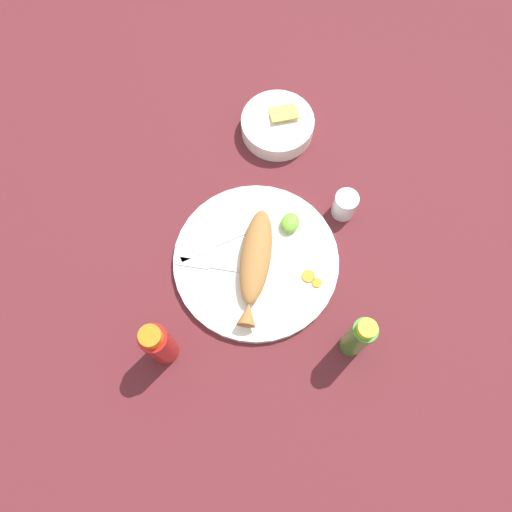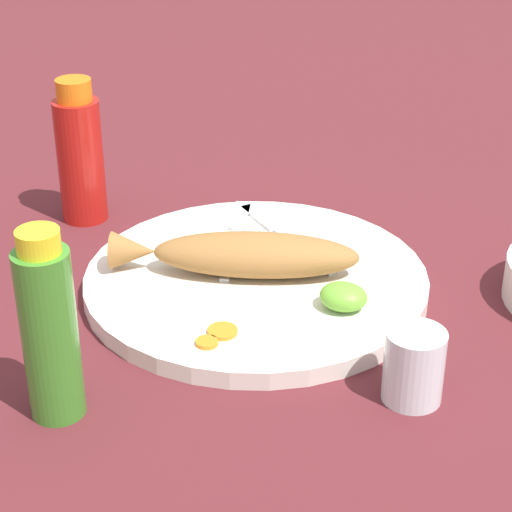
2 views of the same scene
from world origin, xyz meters
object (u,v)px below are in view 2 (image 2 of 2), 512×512
salt_cup (413,370)px  hot_sauce_bottle_red (80,155)px  main_plate (256,281)px  fried_fish (242,254)px  fork_far (281,233)px  hot_sauce_bottle_green (49,330)px  fork_near (236,233)px

salt_cup → hot_sauce_bottle_red: bearing=152.2°
main_plate → fried_fish: size_ratio=1.37×
fork_far → hot_sauce_bottle_green: hot_sauce_bottle_green is taller
salt_cup → main_plate: bearing=144.4°
hot_sauce_bottle_red → fried_fish: bearing=-22.9°
main_plate → salt_cup: 0.23m
hot_sauce_bottle_green → salt_cup: hot_sauce_bottle_green is taller
fried_fish → fork_far: fried_fish is taller
fork_near → fork_far: bearing=-84.0°
fried_fish → main_plate: bearing=0.0°
main_plate → salt_cup: (0.18, -0.13, 0.02)m
hot_sauce_bottle_red → fork_near: bearing=-5.4°
hot_sauce_bottle_red → hot_sauce_bottle_green: 0.37m
fried_fish → fork_near: size_ratio=1.39×
fork_far → salt_cup: size_ratio=2.23×
hot_sauce_bottle_red → salt_cup: bearing=-27.8°
hot_sauce_bottle_red → salt_cup: 0.49m
main_plate → fried_fish: 0.03m
fork_near → salt_cup: (0.23, -0.21, 0.01)m
main_plate → fork_far: fork_far is taller
fork_far → hot_sauce_bottle_green: size_ratio=0.86×
hot_sauce_bottle_red → salt_cup: (0.43, -0.22, -0.05)m
hot_sauce_bottle_green → fork_far: bearing=75.2°
fork_near → fried_fish: bearing=-169.2°
fork_near → salt_cup: bearing=-145.1°
fried_fish → hot_sauce_bottle_green: hot_sauce_bottle_green is taller
fork_far → hot_sauce_bottle_red: (-0.24, 0.00, 0.06)m
fried_fish → salt_cup: (0.20, -0.13, -0.01)m
main_plate → fork_far: 0.09m
fried_fish → hot_sauce_bottle_red: size_ratio=1.52×
fork_far → fried_fish: bearing=126.2°
hot_sauce_bottle_red → salt_cup: size_ratio=2.59×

